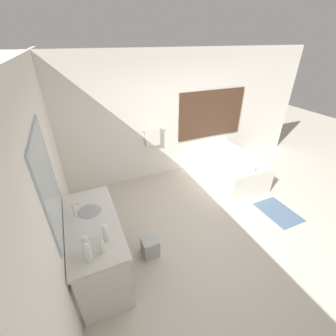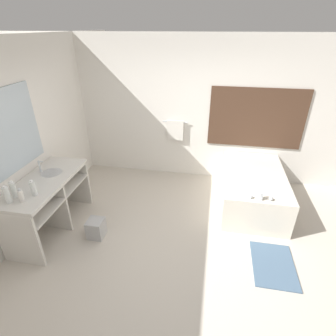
% 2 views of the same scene
% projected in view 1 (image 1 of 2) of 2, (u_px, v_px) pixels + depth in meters
% --- Properties ---
extents(ground_plane, '(16.00, 16.00, 0.00)m').
position_uv_depth(ground_plane, '(216.00, 234.00, 3.77)').
color(ground_plane, beige).
rests_on(ground_plane, ground).
extents(wall_back_with_blinds, '(7.40, 0.13, 2.70)m').
position_uv_depth(wall_back_with_blinds, '(166.00, 118.00, 4.87)').
color(wall_back_with_blinds, white).
rests_on(wall_back_with_blinds, ground_plane).
extents(wall_left_with_mirror, '(0.08, 7.40, 2.70)m').
position_uv_depth(wall_left_with_mirror, '(49.00, 206.00, 2.32)').
color(wall_left_with_mirror, white).
rests_on(wall_left_with_mirror, ground_plane).
extents(vanity_counter, '(0.64, 1.45, 0.87)m').
position_uv_depth(vanity_counter, '(95.00, 235.00, 2.93)').
color(vanity_counter, silver).
rests_on(vanity_counter, ground_plane).
extents(sink_faucet, '(0.09, 0.04, 0.18)m').
position_uv_depth(sink_faucet, '(74.00, 210.00, 2.86)').
color(sink_faucet, silver).
rests_on(sink_faucet, vanity_counter).
extents(bathtub, '(1.02, 1.68, 0.72)m').
position_uv_depth(bathtub, '(228.00, 166.00, 5.09)').
color(bathtub, silver).
rests_on(bathtub, ground_plane).
extents(water_bottle_1, '(0.07, 0.07, 0.23)m').
position_uv_depth(water_bottle_1, '(86.00, 245.00, 2.35)').
color(water_bottle_1, silver).
rests_on(water_bottle_1, vanity_counter).
extents(water_bottle_2, '(0.07, 0.07, 0.24)m').
position_uv_depth(water_bottle_2, '(88.00, 253.00, 2.26)').
color(water_bottle_2, silver).
rests_on(water_bottle_2, vanity_counter).
extents(water_bottle_3, '(0.07, 0.07, 0.22)m').
position_uv_depth(water_bottle_3, '(105.00, 233.00, 2.50)').
color(water_bottle_3, silver).
rests_on(water_bottle_3, vanity_counter).
extents(soap_dispenser, '(0.06, 0.06, 0.19)m').
position_uv_depth(soap_dispenser, '(102.00, 247.00, 2.37)').
color(soap_dispenser, white).
rests_on(soap_dispenser, vanity_counter).
extents(waste_bin, '(0.23, 0.23, 0.29)m').
position_uv_depth(waste_bin, '(150.00, 247.00, 3.36)').
color(waste_bin, '#B2B2B2').
rests_on(waste_bin, ground_plane).
extents(bath_mat, '(0.54, 0.77, 0.02)m').
position_uv_depth(bath_mat, '(278.00, 212.00, 4.23)').
color(bath_mat, slate).
rests_on(bath_mat, ground_plane).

